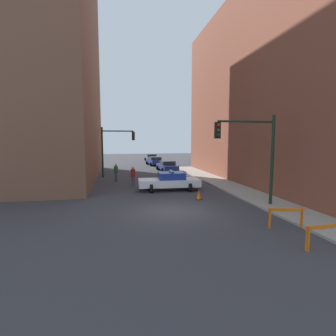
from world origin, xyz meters
TOP-DOWN VIEW (x-y plane):
  - ground_plane at (0.00, 0.00)m, footprint 120.00×120.00m
  - sidewalk_right at (6.20, 0.00)m, footprint 2.40×44.00m
  - building_corner_left at (-12.00, 14.00)m, footprint 14.00×20.00m
  - building_right at (13.40, 8.00)m, footprint 12.00×28.00m
  - traffic_light_near at (4.73, -0.05)m, footprint 3.64×0.35m
  - traffic_light_far at (-3.30, 14.10)m, footprint 3.44×0.35m
  - police_car at (1.02, 5.88)m, footprint 4.78×2.50m
  - parked_car_near at (3.19, 17.96)m, footprint 2.46×4.41m
  - parked_car_mid at (2.79, 25.90)m, footprint 2.55×4.46m
  - parked_car_far at (3.25, 33.43)m, footprint 2.31×4.32m
  - pedestrian_crossing at (-1.66, 8.15)m, footprint 0.44×0.44m
  - pedestrian_corner at (-3.05, 11.05)m, footprint 0.38×0.38m
  - barrier_front at (4.24, -6.00)m, footprint 1.60×0.25m
  - barrier_mid at (4.31, -3.73)m, footprint 1.58×0.42m
  - traffic_cone at (2.26, 2.39)m, footprint 0.36×0.36m

SIDE VIEW (x-z plane):
  - ground_plane at x=0.00m, z-range 0.00..0.00m
  - sidewalk_right at x=6.20m, z-range 0.00..0.12m
  - traffic_cone at x=2.26m, z-range -0.01..0.65m
  - barrier_front at x=4.24m, z-range 0.17..1.07m
  - barrier_mid at x=4.31m, z-range 0.17..1.07m
  - parked_car_near at x=3.19m, z-range 0.02..1.33m
  - parked_car_mid at x=2.79m, z-range 0.02..1.33m
  - parked_car_far at x=3.25m, z-range 0.02..1.33m
  - police_car at x=1.02m, z-range -0.04..1.48m
  - pedestrian_crossing at x=-1.66m, z-range 0.03..1.69m
  - pedestrian_corner at x=-3.05m, z-range 0.03..1.69m
  - traffic_light_far at x=-3.30m, z-range 0.80..6.00m
  - traffic_light_near at x=4.73m, z-range 0.93..6.13m
  - building_right at x=13.40m, z-range 0.00..16.95m
  - building_corner_left at x=-12.00m, z-range 0.00..24.00m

